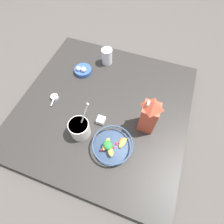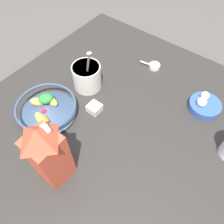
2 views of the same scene
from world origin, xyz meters
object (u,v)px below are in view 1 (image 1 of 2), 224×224
(fruit_bowl, at_px, (112,145))
(garlic_bowl, at_px, (83,70))
(milk_carton, at_px, (149,115))
(spice_jar, at_px, (101,120))
(drinking_cup, at_px, (107,56))
(yogurt_tub, at_px, (80,128))

(fruit_bowl, xyz_separation_m, garlic_bowl, (-0.48, -0.41, -0.01))
(milk_carton, bearing_deg, garlic_bowl, -116.46)
(spice_jar, bearing_deg, drinking_cup, -163.57)
(fruit_bowl, xyz_separation_m, drinking_cup, (-0.64, -0.28, 0.03))
(fruit_bowl, relative_size, garlic_bowl, 1.85)
(fruit_bowl, height_order, drinking_cup, drinking_cup)
(yogurt_tub, relative_size, drinking_cup, 2.05)
(milk_carton, distance_m, yogurt_tub, 0.41)
(milk_carton, bearing_deg, yogurt_tub, -63.63)
(fruit_bowl, relative_size, spice_jar, 4.69)
(fruit_bowl, height_order, garlic_bowl, fruit_bowl)
(yogurt_tub, relative_size, garlic_bowl, 1.94)
(garlic_bowl, bearing_deg, spice_jar, 39.43)
(spice_jar, bearing_deg, yogurt_tub, -37.76)
(spice_jar, distance_m, garlic_bowl, 0.45)
(yogurt_tub, height_order, drinking_cup, yogurt_tub)
(yogurt_tub, xyz_separation_m, garlic_bowl, (-0.46, -0.19, -0.04))
(fruit_bowl, xyz_separation_m, spice_jar, (-0.14, -0.13, -0.02))
(drinking_cup, bearing_deg, spice_jar, 16.43)
(milk_carton, distance_m, spice_jar, 0.31)
(drinking_cup, height_order, garlic_bowl, drinking_cup)
(fruit_bowl, relative_size, milk_carton, 0.87)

